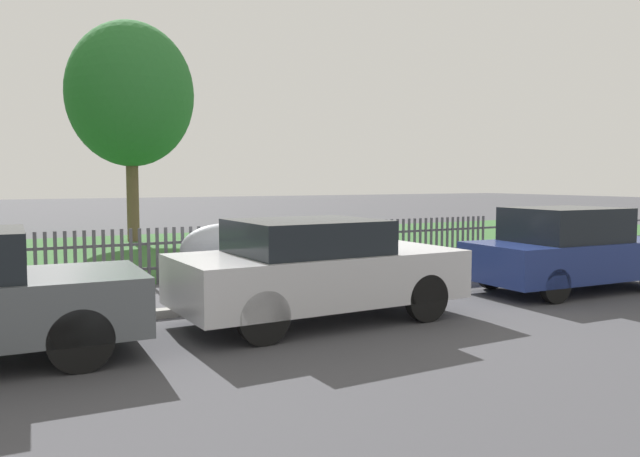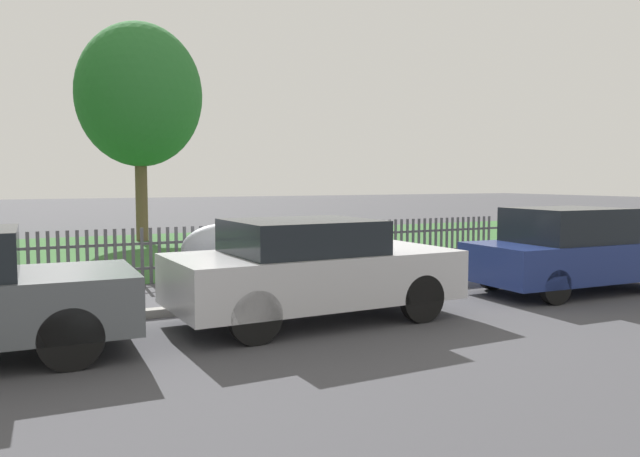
% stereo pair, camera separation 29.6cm
% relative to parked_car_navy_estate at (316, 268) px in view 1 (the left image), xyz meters
% --- Properties ---
extents(ground_plane, '(120.00, 120.00, 0.00)m').
position_rel_parked_car_navy_estate_xyz_m(ground_plane, '(0.46, 1.09, -0.74)').
color(ground_plane, '#424247').
extents(kerb_stone, '(41.03, 0.20, 0.12)m').
position_rel_parked_car_navy_estate_xyz_m(kerb_stone, '(0.46, 1.19, -0.68)').
color(kerb_stone, gray).
rests_on(kerb_stone, ground).
extents(grass_strip, '(41.03, 10.87, 0.01)m').
position_rel_parked_car_navy_estate_xyz_m(grass_strip, '(0.46, 9.53, -0.73)').
color(grass_strip, '#33602D').
rests_on(grass_strip, ground).
extents(park_fence, '(41.03, 0.05, 1.07)m').
position_rel_parked_car_navy_estate_xyz_m(park_fence, '(0.46, 4.11, -0.20)').
color(park_fence, '#4C4C51').
rests_on(park_fence, ground).
extents(parked_car_navy_estate, '(4.05, 1.96, 1.42)m').
position_rel_parked_car_navy_estate_xyz_m(parked_car_navy_estate, '(0.00, 0.00, 0.00)').
color(parked_car_navy_estate, '#BCBCC1').
rests_on(parked_car_navy_estate, ground).
extents(parked_car_red_compact, '(3.86, 1.74, 1.48)m').
position_rel_parked_car_navy_estate_xyz_m(parked_car_red_compact, '(5.06, -0.03, -0.01)').
color(parked_car_red_compact, navy).
rests_on(parked_car_red_compact, ground).
extents(covered_motorcycle, '(1.80, 0.84, 1.15)m').
position_rel_parked_car_navy_estate_xyz_m(covered_motorcycle, '(-0.12, 3.46, -0.05)').
color(covered_motorcycle, black).
rests_on(covered_motorcycle, ground).
extents(tree_mid_park, '(3.92, 3.92, 6.89)m').
position_rel_parked_car_navy_estate_xyz_m(tree_mid_park, '(0.03, 12.61, 3.88)').
color(tree_mid_park, brown).
rests_on(tree_mid_park, ground).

